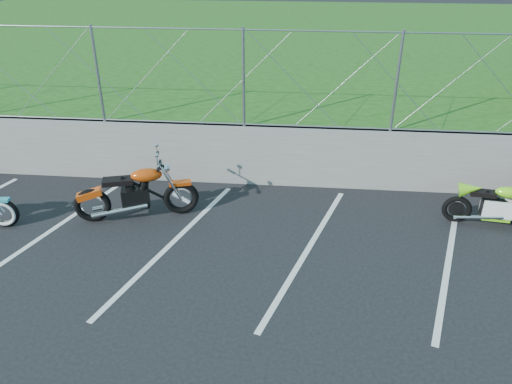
# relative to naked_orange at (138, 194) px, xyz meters

# --- Properties ---
(ground) EXTENTS (90.00, 90.00, 0.00)m
(ground) POSITION_rel_naked_orange_xyz_m (0.83, -1.81, -0.50)
(ground) COLOR black
(ground) RESTS_ON ground
(retaining_wall) EXTENTS (30.00, 0.22, 1.30)m
(retaining_wall) POSITION_rel_naked_orange_xyz_m (0.83, 1.69, 0.15)
(retaining_wall) COLOR slate
(retaining_wall) RESTS_ON ground
(grass_field) EXTENTS (30.00, 20.00, 1.30)m
(grass_field) POSITION_rel_naked_orange_xyz_m (0.83, 11.69, 0.15)
(grass_field) COLOR #1D4E14
(grass_field) RESTS_ON ground
(chain_link_fence) EXTENTS (28.00, 0.03, 2.00)m
(chain_link_fence) POSITION_rel_naked_orange_xyz_m (0.83, 1.69, 1.80)
(chain_link_fence) COLOR gray
(chain_link_fence) RESTS_ON retaining_wall
(parking_lines) EXTENTS (18.29, 4.31, 0.01)m
(parking_lines) POSITION_rel_naked_orange_xyz_m (2.03, -0.81, -0.50)
(parking_lines) COLOR silver
(parking_lines) RESTS_ON ground
(naked_orange) EXTENTS (2.29, 0.89, 1.17)m
(naked_orange) POSITION_rel_naked_orange_xyz_m (0.00, 0.00, 0.00)
(naked_orange) COLOR black
(naked_orange) RESTS_ON ground
(sportbike_green) EXTENTS (1.82, 0.65, 0.95)m
(sportbike_green) POSITION_rel_naked_orange_xyz_m (6.68, 0.32, -0.09)
(sportbike_green) COLOR black
(sportbike_green) RESTS_ON ground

